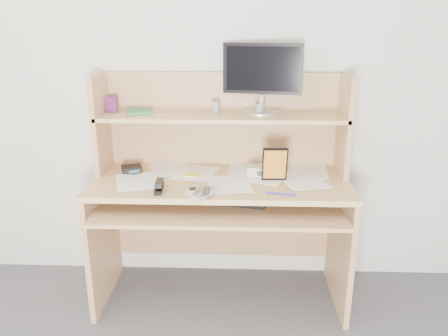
{
  "coord_description": "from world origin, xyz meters",
  "views": [
    {
      "loc": [
        0.11,
        -0.78,
        1.55
      ],
      "look_at": [
        0.02,
        1.43,
        0.83
      ],
      "focal_mm": 35.0,
      "sensor_mm": 36.0,
      "label": 1
    }
  ],
  "objects_px": {
    "desk": "(221,184)",
    "monitor": "(262,76)",
    "keyboard": "(226,198)",
    "game_case": "(275,164)",
    "tv_remote": "(206,194)"
  },
  "relations": [
    {
      "from": "tv_remote",
      "to": "game_case",
      "type": "height_order",
      "value": "game_case"
    },
    {
      "from": "desk",
      "to": "monitor",
      "type": "relative_size",
      "value": 3.17
    },
    {
      "from": "keyboard",
      "to": "game_case",
      "type": "relative_size",
      "value": 2.47
    },
    {
      "from": "keyboard",
      "to": "game_case",
      "type": "height_order",
      "value": "game_case"
    },
    {
      "from": "game_case",
      "to": "monitor",
      "type": "bearing_deg",
      "value": 102.66
    },
    {
      "from": "keyboard",
      "to": "monitor",
      "type": "xyz_separation_m",
      "value": [
        0.19,
        0.28,
        0.62
      ]
    },
    {
      "from": "desk",
      "to": "game_case",
      "type": "xyz_separation_m",
      "value": [
        0.29,
        -0.11,
        0.16
      ]
    },
    {
      "from": "keyboard",
      "to": "tv_remote",
      "type": "relative_size",
      "value": 2.68
    },
    {
      "from": "desk",
      "to": "game_case",
      "type": "bearing_deg",
      "value": -21.35
    },
    {
      "from": "desk",
      "to": "monitor",
      "type": "height_order",
      "value": "monitor"
    },
    {
      "from": "tv_remote",
      "to": "game_case",
      "type": "relative_size",
      "value": 0.92
    },
    {
      "from": "tv_remote",
      "to": "monitor",
      "type": "xyz_separation_m",
      "value": [
        0.28,
        0.47,
        0.52
      ]
    },
    {
      "from": "keyboard",
      "to": "tv_remote",
      "type": "xyz_separation_m",
      "value": [
        -0.09,
        -0.2,
        0.1
      ]
    },
    {
      "from": "desk",
      "to": "tv_remote",
      "type": "distance_m",
      "value": 0.35
    },
    {
      "from": "keyboard",
      "to": "tv_remote",
      "type": "height_order",
      "value": "tv_remote"
    }
  ]
}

